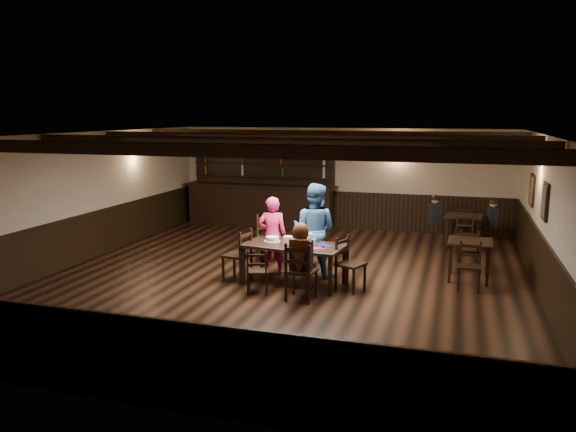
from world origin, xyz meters
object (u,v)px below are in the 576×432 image
(man_blue, at_px, (314,230))
(bar_counter, at_px, (261,199))
(cake, at_px, (272,239))
(dining_table, at_px, (294,248))
(woman_pink, at_px, (272,236))
(chair_near_left, at_px, (257,269))
(chair_near_right, at_px, (299,267))

(man_blue, relative_size, bar_counter, 0.42)
(man_blue, xyz_separation_m, cake, (-0.65, -0.57, -0.10))
(bar_counter, bearing_deg, dining_table, -64.33)
(woman_pink, distance_m, man_blue, 0.82)
(chair_near_left, relative_size, bar_counter, 0.18)
(chair_near_right, distance_m, cake, 1.28)
(bar_counter, bearing_deg, man_blue, -59.01)
(dining_table, bearing_deg, cake, 166.50)
(chair_near_right, xyz_separation_m, bar_counter, (-2.80, 5.96, 0.14))
(woman_pink, xyz_separation_m, cake, (0.15, -0.44, 0.03))
(chair_near_left, xyz_separation_m, cake, (-0.01, 0.84, 0.33))
(chair_near_right, distance_m, woman_pink, 1.71)
(dining_table, bearing_deg, bar_counter, 115.67)
(chair_near_right, xyz_separation_m, woman_pink, (-0.95, 1.42, 0.18))
(chair_near_right, bearing_deg, bar_counter, 115.13)
(woman_pink, distance_m, bar_counter, 4.90)
(dining_table, relative_size, cake, 6.39)
(chair_near_left, height_order, bar_counter, bar_counter)
(dining_table, distance_m, man_blue, 0.73)
(man_blue, height_order, cake, man_blue)
(chair_near_left, distance_m, chair_near_right, 0.81)
(man_blue, bearing_deg, chair_near_right, 103.12)
(woman_pink, relative_size, cake, 5.17)
(dining_table, distance_m, chair_near_right, 0.95)
(man_blue, bearing_deg, dining_table, 80.77)
(dining_table, xyz_separation_m, cake, (-0.45, 0.11, 0.11))
(dining_table, bearing_deg, woman_pink, 137.44)
(woman_pink, relative_size, bar_counter, 0.36)
(dining_table, relative_size, bar_counter, 0.44)
(chair_near_left, distance_m, man_blue, 1.61)
(chair_near_left, distance_m, bar_counter, 6.16)
(chair_near_right, xyz_separation_m, cake, (-0.80, 0.98, 0.21))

